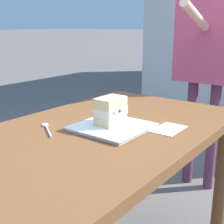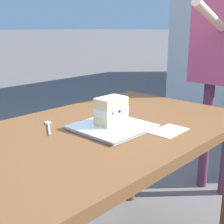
{
  "view_description": "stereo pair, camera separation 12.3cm",
  "coord_description": "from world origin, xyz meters",
  "views": [
    {
      "loc": [
        -0.86,
        -0.76,
        1.12
      ],
      "look_at": [
        0.08,
        -0.04,
        0.79
      ],
      "focal_mm": 49.95,
      "sensor_mm": 36.0,
      "label": 1
    },
    {
      "loc": [
        -0.78,
        -0.86,
        1.12
      ],
      "look_at": [
        0.08,
        -0.04,
        0.79
      ],
      "focal_mm": 49.95,
      "sensor_mm": 36.0,
      "label": 2
    }
  ],
  "objects": [
    {
      "name": "dessert_plate",
      "position": [
        0.08,
        -0.04,
        0.72
      ],
      "size": [
        0.28,
        0.28,
        0.02
      ],
      "color": "white",
      "rests_on": "patio_table"
    },
    {
      "name": "patio_table",
      "position": [
        0.0,
        0.0,
        0.61
      ],
      "size": [
        1.42,
        0.78,
        0.71
      ],
      "color": "brown",
      "rests_on": "ground"
    },
    {
      "name": "paper_napkin",
      "position": [
        0.22,
        -0.23,
        0.72
      ],
      "size": [
        0.15,
        0.1,
        0.0
      ],
      "color": "silver",
      "rests_on": "patio_table"
    },
    {
      "name": "dessert_fork",
      "position": [
        -0.08,
        0.15,
        0.72
      ],
      "size": [
        0.11,
        0.15,
        0.01
      ],
      "color": "silver",
      "rests_on": "patio_table"
    },
    {
      "name": "cake_slice",
      "position": [
        0.09,
        -0.03,
        0.79
      ],
      "size": [
        0.12,
        0.1,
        0.11
      ],
      "color": "#EAD18C",
      "rests_on": "dessert_plate"
    }
  ]
}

